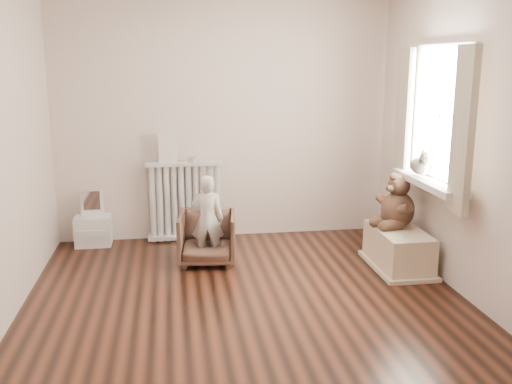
{
  "coord_description": "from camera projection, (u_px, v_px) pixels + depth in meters",
  "views": [
    {
      "loc": [
        -0.57,
        -4.34,
        1.92
      ],
      "look_at": [
        0.15,
        0.45,
        0.8
      ],
      "focal_mm": 40.0,
      "sensor_mm": 36.0,
      "label": 1
    }
  ],
  "objects": [
    {
      "name": "back_wall",
      "position": [
        224.0,
        119.0,
        6.14
      ],
      "size": [
        3.6,
        0.02,
        2.6
      ],
      "primitive_type": "cube",
      "color": "beige",
      "rests_on": "ground"
    },
    {
      "name": "radiator",
      "position": [
        185.0,
        205.0,
        6.17
      ],
      "size": [
        0.82,
        0.16,
        0.86
      ],
      "primitive_type": "cube",
      "color": "silver",
      "rests_on": "floor"
    },
    {
      "name": "floor",
      "position": [
        246.0,
        299.0,
        4.7
      ],
      "size": [
        3.6,
        3.6,
        0.01
      ],
      "primitive_type": "cube",
      "color": "black",
      "rests_on": "ground"
    },
    {
      "name": "paper_doll",
      "position": [
        168.0,
        147.0,
        6.0
      ],
      "size": [
        0.2,
        0.02,
        0.33
      ],
      "primitive_type": "cube",
      "color": "beige",
      "rests_on": "radiator"
    },
    {
      "name": "teddy_bear",
      "position": [
        398.0,
        196.0,
        5.37
      ],
      "size": [
        0.49,
        0.42,
        0.52
      ],
      "primitive_type": null,
      "rotation": [
        0.0,
        0.0,
        0.26
      ],
      "color": "#3C2519",
      "rests_on": "toy_bench"
    },
    {
      "name": "window_sill",
      "position": [
        428.0,
        182.0,
        5.04
      ],
      "size": [
        0.22,
        1.1,
        0.06
      ],
      "primitive_type": "cube",
      "color": "silver",
      "rests_on": "right_wall"
    },
    {
      "name": "toy_vanity",
      "position": [
        93.0,
        220.0,
        6.02
      ],
      "size": [
        0.37,
        0.26,
        0.58
      ],
      "primitive_type": "cube",
      "color": "silver",
      "rests_on": "floor"
    },
    {
      "name": "front_wall",
      "position": [
        296.0,
        196.0,
        2.67
      ],
      "size": [
        3.6,
        0.02,
        2.6
      ],
      "primitive_type": "cube",
      "color": "beige",
      "rests_on": "ground"
    },
    {
      "name": "left_wall",
      "position": [
        1.0,
        148.0,
        4.15
      ],
      "size": [
        0.02,
        3.6,
        2.6
      ],
      "primitive_type": "cube",
      "color": "beige",
      "rests_on": "ground"
    },
    {
      "name": "tin_a",
      "position": [
        192.0,
        159.0,
        6.07
      ],
      "size": [
        0.09,
        0.09,
        0.05
      ],
      "primitive_type": "cylinder",
      "color": "#A59E8C",
      "rests_on": "radiator"
    },
    {
      "name": "curtain_left",
      "position": [
        463.0,
        131.0,
        4.37
      ],
      "size": [
        0.06,
        0.26,
        1.3
      ],
      "primitive_type": "cube",
      "color": "#BFB193",
      "rests_on": "right_wall"
    },
    {
      "name": "curtain_right",
      "position": [
        404.0,
        117.0,
        5.47
      ],
      "size": [
        0.06,
        0.26,
        1.3
      ],
      "primitive_type": "cube",
      "color": "#BFB193",
      "rests_on": "right_wall"
    },
    {
      "name": "toy_bench",
      "position": [
        398.0,
        247.0,
        5.38
      ],
      "size": [
        0.42,
        0.79,
        0.37
      ],
      "primitive_type": "cube",
      "color": "beige",
      "rests_on": "floor"
    },
    {
      "name": "child",
      "position": [
        207.0,
        219.0,
        5.4
      ],
      "size": [
        0.34,
        0.24,
        0.86
      ],
      "primitive_type": "imported",
      "rotation": [
        0.0,
        0.0,
        3.02
      ],
      "color": "beige",
      "rests_on": "armchair"
    },
    {
      "name": "window",
      "position": [
        443.0,
        116.0,
        4.92
      ],
      "size": [
        0.03,
        0.9,
        1.1
      ],
      "primitive_type": "cube",
      "color": "white",
      "rests_on": "right_wall"
    },
    {
      "name": "plush_cat",
      "position": [
        421.0,
        165.0,
        5.15
      ],
      "size": [
        0.18,
        0.29,
        0.25
      ],
      "primitive_type": null,
      "rotation": [
        0.0,
        0.0,
        -0.02
      ],
      "color": "slate",
      "rests_on": "window_sill"
    },
    {
      "name": "armchair",
      "position": [
        207.0,
        238.0,
        5.5
      ],
      "size": [
        0.6,
        0.61,
        0.5
      ],
      "primitive_type": "imported",
      "rotation": [
        0.0,
        0.0,
        -0.12
      ],
      "color": "#533427",
      "rests_on": "floor"
    },
    {
      "name": "right_wall",
      "position": [
        463.0,
        138.0,
        4.67
      ],
      "size": [
        0.02,
        3.6,
        2.6
      ],
      "primitive_type": "cube",
      "color": "beige",
      "rests_on": "ground"
    }
  ]
}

